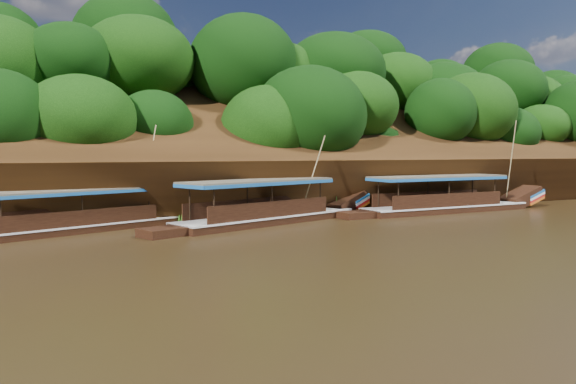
% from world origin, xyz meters
% --- Properties ---
extents(ground, '(160.00, 160.00, 0.00)m').
position_xyz_m(ground, '(0.00, 0.00, 0.00)').
color(ground, black).
rests_on(ground, ground).
extents(riverbank, '(120.00, 30.06, 19.40)m').
position_xyz_m(riverbank, '(-0.01, 22.73, 1.89)').
color(riverbank, black).
rests_on(riverbank, ground).
extents(boat_0, '(16.17, 2.77, 7.09)m').
position_xyz_m(boat_0, '(14.61, 7.14, 0.59)').
color(boat_0, black).
rests_on(boat_0, ground).
extents(boat_1, '(15.27, 6.71, 5.82)m').
position_xyz_m(boat_1, '(0.52, 7.58, 0.60)').
color(boat_1, black).
rests_on(boat_1, ground).
extents(boat_2, '(14.46, 6.62, 6.32)m').
position_xyz_m(boat_2, '(-9.70, 9.23, 0.52)').
color(boat_2, black).
rests_on(boat_2, ground).
extents(reeds, '(51.11, 2.21, 2.16)m').
position_xyz_m(reeds, '(-4.03, 9.72, 0.91)').
color(reeds, '#366F1B').
rests_on(reeds, ground).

